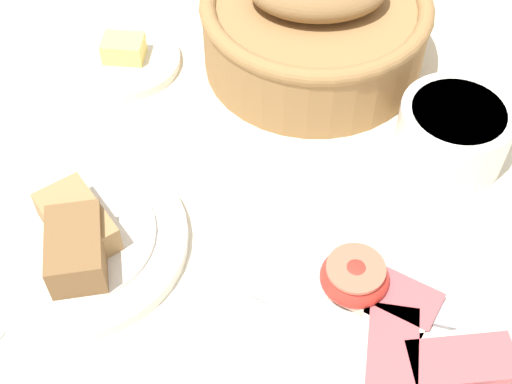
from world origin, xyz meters
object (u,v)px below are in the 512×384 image
Objects in this scene: bread_basket at (315,24)px; butter_dish at (125,59)px; sugar_cup at (453,132)px; breakfast_plate at (383,328)px; bread_plate at (77,239)px.

bread_basket is 2.02× the size of butter_dish.
breakfast_plate is at bearing -96.22° from sugar_cup.
sugar_cup reaches higher than butter_dish.
bread_plate is at bearing -113.79° from bread_basket.
bread_basket is at bearing 149.54° from sugar_cup.
bread_plate is at bearing -144.67° from sugar_cup.
butter_dish is (-0.18, -0.06, -0.04)m from bread_basket.
bread_plate is at bearing -75.77° from butter_dish.
sugar_cup is 0.89× the size of butter_dish.
bread_basket is at bearing 18.42° from butter_dish.
bread_plate is 1.83× the size of sugar_cup.
butter_dish is (-0.31, 0.22, -0.00)m from breakfast_plate.
bread_basket is at bearing 114.14° from breakfast_plate.
breakfast_plate is 0.25m from bread_plate.
breakfast_plate is 0.31m from bread_basket.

